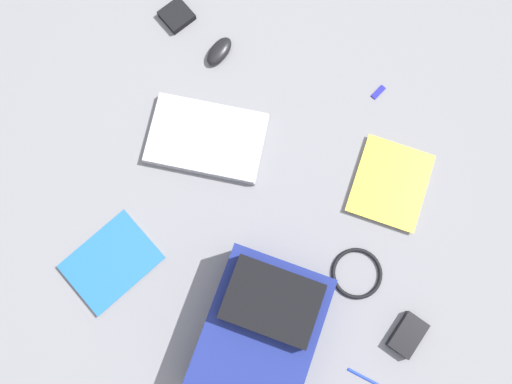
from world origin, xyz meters
The scene contains 11 objects.
ground_plane centered at (0.00, 0.00, 0.00)m, with size 3.75×3.75×0.00m, color slate.
backpack centered at (-0.14, 0.33, 0.09)m, with size 0.32×0.42×0.20m.
laptop centered at (0.24, -0.12, 0.02)m, with size 0.39×0.29×0.03m.
book_blue centered at (0.34, 0.33, 0.01)m, with size 0.28×0.31×0.02m.
book_manual centered at (-0.32, -0.22, 0.01)m, with size 0.23×0.27×0.02m.
computer_mouse centered at (0.33, -0.40, 0.02)m, with size 0.06×0.11×0.03m, color black.
cable_coil centered at (-0.33, 0.07, 0.01)m, with size 0.15×0.15×0.01m, color black.
power_brick centered at (-0.52, 0.17, 0.02)m, with size 0.07×0.11×0.03m, color black.
pen_black centered at (-0.47, 0.33, 0.00)m, with size 0.01×0.01×0.13m, color #1933B2.
earbud_pouch centered at (0.51, -0.46, 0.01)m, with size 0.09×0.09×0.02m, color black.
usb_stick centered at (-0.18, -0.48, 0.00)m, with size 0.02×0.05×0.01m, color #191999.
Camera 1 is at (-0.10, 0.28, 1.57)m, focal length 37.51 mm.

